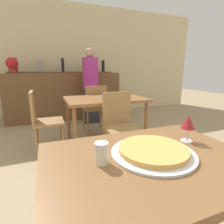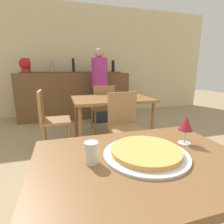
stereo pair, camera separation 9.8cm
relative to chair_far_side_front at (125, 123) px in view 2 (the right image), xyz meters
name	(u,v)px [view 2 (the right image)]	position (x,y,z in m)	size (l,w,h in m)	color
wall_back	(72,61)	(-0.40, 2.91, 0.88)	(8.00, 0.05, 2.80)	beige
dining_table_near	(141,176)	(-0.40, -1.27, 0.13)	(1.01, 0.73, 0.75)	brown
dining_table_far	(112,103)	(0.00, 0.58, 0.15)	(1.17, 0.81, 0.75)	brown
bar_counter	(75,96)	(-0.40, 2.41, 0.03)	(2.60, 0.56, 1.10)	brown
bar_back_shelf	(72,70)	(-0.43, 2.55, 0.64)	(2.39, 0.24, 0.35)	brown
chair_far_side_front	(125,123)	(0.00, 0.00, 0.00)	(0.40, 0.40, 0.89)	olive
chair_far_side_back	(103,105)	(0.00, 1.15, 0.00)	(0.40, 0.40, 0.89)	olive
chair_far_side_left	(50,117)	(-0.92, 0.58, 0.00)	(0.40, 0.40, 0.89)	olive
pizza_tray	(146,152)	(-0.36, -1.25, 0.24)	(0.42, 0.42, 0.04)	silver
cheese_shaker	(92,153)	(-0.63, -1.25, 0.28)	(0.06, 0.06, 0.10)	beige
person_standing	(100,84)	(0.09, 1.83, 0.35)	(0.34, 0.34, 1.62)	#2D2D38
wine_glass	(186,124)	(-0.09, -1.18, 0.34)	(0.08, 0.08, 0.16)	silver
potted_plant	(25,65)	(-1.45, 2.36, 0.76)	(0.24, 0.24, 0.33)	maroon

